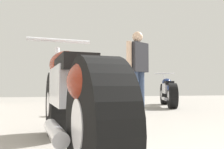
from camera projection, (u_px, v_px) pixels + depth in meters
The scene contains 4 objects.
ground_plane at pixel (133, 119), 3.81m from camera, with size 17.91×17.91×0.00m, color gray.
motorcycle_maroon_cruiser at pixel (71, 98), 1.78m from camera, with size 0.63×2.10×0.98m.
motorcycle_black_naked at pixel (168, 92), 6.26m from camera, with size 0.81×1.88×0.89m.
mechanic_in_blue at pixel (138, 66), 5.17m from camera, with size 0.62×0.45×1.67m.
Camera 1 is at (-1.16, 0.06, 0.49)m, focal length 39.35 mm.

